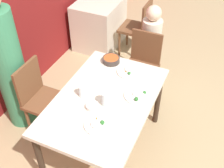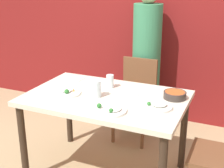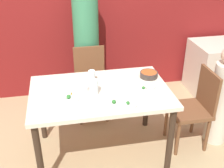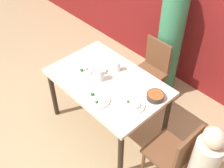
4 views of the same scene
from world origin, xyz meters
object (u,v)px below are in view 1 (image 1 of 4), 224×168
object	(u,v)px
chair_child_spot	(142,64)
glass_water_tall	(106,99)
person_child	(150,49)
plate_rice_adult	(129,71)
bowl_curry	(111,60)
person_adult	(10,69)
chair_adult_spot	(41,97)

from	to	relation	value
chair_child_spot	glass_water_tall	size ratio (longest dim) A/B	6.20
person_child	plate_rice_adult	world-z (taller)	person_child
chair_child_spot	person_child	xyz separation A→B (m)	(0.30, -0.00, 0.05)
person_child	bowl_curry	bearing A→B (deg)	164.36
chair_child_spot	person_child	size ratio (longest dim) A/B	0.78
plate_rice_adult	glass_water_tall	xyz separation A→B (m)	(-0.52, 0.02, 0.05)
person_adult	bowl_curry	distance (m)	1.07
person_adult	plate_rice_adult	xyz separation A→B (m)	(0.46, -1.17, 0.02)
person_adult	glass_water_tall	size ratio (longest dim) A/B	11.61
bowl_curry	glass_water_tall	world-z (taller)	glass_water_tall
person_adult	person_child	xyz separation A→B (m)	(1.30, -1.13, -0.23)
chair_adult_spot	glass_water_tall	bearing A→B (deg)	-94.38
chair_adult_spot	glass_water_tall	world-z (taller)	glass_water_tall
chair_adult_spot	bowl_curry	distance (m)	0.86
chair_child_spot	plate_rice_adult	distance (m)	0.62
chair_child_spot	plate_rice_adult	size ratio (longest dim) A/B	3.50
chair_child_spot	glass_water_tall	distance (m)	1.12
chair_adult_spot	chair_child_spot	size ratio (longest dim) A/B	1.00
glass_water_tall	bowl_curry	bearing A→B (deg)	20.43
bowl_curry	glass_water_tall	size ratio (longest dim) A/B	1.31
chair_adult_spot	glass_water_tall	distance (m)	0.89
plate_rice_adult	glass_water_tall	bearing A→B (deg)	178.11
chair_child_spot	person_adult	world-z (taller)	person_adult
chair_child_spot	person_child	bearing A→B (deg)	90.00
plate_rice_adult	person_adult	bearing A→B (deg)	111.58
person_child	plate_rice_adult	bearing A→B (deg)	-177.89
person_child	plate_rice_adult	xyz separation A→B (m)	(-0.84, -0.03, 0.25)
chair_child_spot	plate_rice_adult	bearing A→B (deg)	-86.74
chair_adult_spot	person_adult	world-z (taller)	person_adult
chair_child_spot	person_adult	distance (m)	1.54
chair_adult_spot	plate_rice_adult	xyz separation A→B (m)	(0.46, -0.83, 0.30)
chair_child_spot	bowl_curry	world-z (taller)	chair_child_spot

